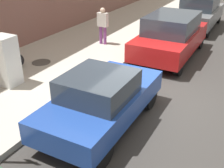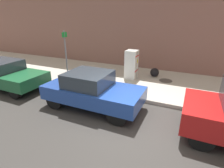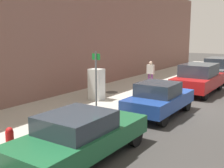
{
  "view_description": "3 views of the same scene",
  "coord_description": "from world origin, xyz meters",
  "px_view_note": "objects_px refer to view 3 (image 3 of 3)",
  "views": [
    {
      "loc": [
        2.7,
        -7.17,
        4.17
      ],
      "look_at": [
        -0.36,
        -1.42,
        0.94
      ],
      "focal_mm": 45.0,
      "sensor_mm": 36.0,
      "label": 1
    },
    {
      "loc": [
        5.07,
        1.42,
        3.47
      ],
      "look_at": [
        -0.6,
        -1.18,
        1.04
      ],
      "focal_mm": 28.0,
      "sensor_mm": 36.0,
      "label": 2
    },
    {
      "loc": [
        4.44,
        -12.86,
        3.47
      ],
      "look_at": [
        -1.97,
        -3.21,
        1.41
      ],
      "focal_mm": 45.0,
      "sensor_mm": 36.0,
      "label": 3
    }
  ],
  "objects_px": {
    "street_sign_post": "(96,82)",
    "fire_hydrant": "(10,141)",
    "parked_suv_red": "(199,78)",
    "parked_suv_gray": "(219,69)",
    "pedestrian_walking_far": "(151,72)",
    "trash_bag": "(97,89)",
    "parked_sedan_green": "(80,135)",
    "discarded_refrigerator": "(97,84)",
    "parked_hatchback_blue": "(159,98)"
  },
  "relations": [
    {
      "from": "fire_hydrant",
      "to": "parked_hatchback_blue",
      "type": "relative_size",
      "value": 0.21
    },
    {
      "from": "pedestrian_walking_far",
      "to": "parked_suv_red",
      "type": "height_order",
      "value": "pedestrian_walking_far"
    },
    {
      "from": "parked_suv_red",
      "to": "parked_suv_gray",
      "type": "xyz_separation_m",
      "value": [
        0.0,
        5.16,
        0.01
      ]
    },
    {
      "from": "discarded_refrigerator",
      "to": "parked_hatchback_blue",
      "type": "xyz_separation_m",
      "value": [
        3.65,
        -0.38,
        -0.2
      ]
    },
    {
      "from": "street_sign_post",
      "to": "parked_sedan_green",
      "type": "bearing_deg",
      "value": -61.05
    },
    {
      "from": "trash_bag",
      "to": "fire_hydrant",
      "type": "bearing_deg",
      "value": -70.01
    },
    {
      "from": "pedestrian_walking_far",
      "to": "parked_sedan_green",
      "type": "xyz_separation_m",
      "value": [
        3.03,
        -10.63,
        -0.36
      ]
    },
    {
      "from": "street_sign_post",
      "to": "trash_bag",
      "type": "relative_size",
      "value": 5.23
    },
    {
      "from": "pedestrian_walking_far",
      "to": "parked_hatchback_blue",
      "type": "xyz_separation_m",
      "value": [
        3.03,
        -5.37,
        -0.33
      ]
    },
    {
      "from": "trash_bag",
      "to": "parked_hatchback_blue",
      "type": "distance_m",
      "value": 4.73
    },
    {
      "from": "discarded_refrigerator",
      "to": "parked_suv_gray",
      "type": "height_order",
      "value": "parked_suv_gray"
    },
    {
      "from": "trash_bag",
      "to": "parked_suv_red",
      "type": "xyz_separation_m",
      "value": [
        4.46,
        4.07,
        0.49
      ]
    },
    {
      "from": "fire_hydrant",
      "to": "parked_hatchback_blue",
      "type": "xyz_separation_m",
      "value": [
        1.57,
        6.39,
        0.18
      ]
    },
    {
      "from": "pedestrian_walking_far",
      "to": "parked_suv_red",
      "type": "relative_size",
      "value": 0.36
    },
    {
      "from": "trash_bag",
      "to": "parked_suv_red",
      "type": "distance_m",
      "value": 6.06
    },
    {
      "from": "parked_sedan_green",
      "to": "parked_suv_gray",
      "type": "xyz_separation_m",
      "value": [
        0.0,
        16.04,
        0.19
      ]
    },
    {
      "from": "discarded_refrigerator",
      "to": "parked_hatchback_blue",
      "type": "distance_m",
      "value": 3.67
    },
    {
      "from": "street_sign_post",
      "to": "parked_sedan_green",
      "type": "distance_m",
      "value": 3.37
    },
    {
      "from": "discarded_refrigerator",
      "to": "trash_bag",
      "type": "height_order",
      "value": "discarded_refrigerator"
    },
    {
      "from": "fire_hydrant",
      "to": "street_sign_post",
      "type": "bearing_deg",
      "value": 89.94
    },
    {
      "from": "parked_hatchback_blue",
      "to": "parked_suv_red",
      "type": "relative_size",
      "value": 0.86
    },
    {
      "from": "street_sign_post",
      "to": "parked_sedan_green",
      "type": "height_order",
      "value": "street_sign_post"
    },
    {
      "from": "discarded_refrigerator",
      "to": "pedestrian_walking_far",
      "type": "height_order",
      "value": "pedestrian_walking_far"
    },
    {
      "from": "parked_suv_red",
      "to": "discarded_refrigerator",
      "type": "bearing_deg",
      "value": -124.83
    },
    {
      "from": "discarded_refrigerator",
      "to": "parked_suv_red",
      "type": "height_order",
      "value": "parked_suv_red"
    },
    {
      "from": "parked_suv_red",
      "to": "trash_bag",
      "type": "bearing_deg",
      "value": -137.61
    },
    {
      "from": "trash_bag",
      "to": "parked_suv_red",
      "type": "bearing_deg",
      "value": 42.39
    },
    {
      "from": "street_sign_post",
      "to": "fire_hydrant",
      "type": "xyz_separation_m",
      "value": [
        -0.0,
        -3.96,
        -1.08
      ]
    },
    {
      "from": "trash_bag",
      "to": "parked_suv_gray",
      "type": "bearing_deg",
      "value": 64.23
    },
    {
      "from": "fire_hydrant",
      "to": "trash_bag",
      "type": "height_order",
      "value": "fire_hydrant"
    },
    {
      "from": "parked_suv_red",
      "to": "parked_suv_gray",
      "type": "bearing_deg",
      "value": 90.0
    },
    {
      "from": "parked_suv_gray",
      "to": "parked_sedan_green",
      "type": "bearing_deg",
      "value": -90.0
    },
    {
      "from": "parked_sedan_green",
      "to": "parked_suv_gray",
      "type": "relative_size",
      "value": 0.99
    },
    {
      "from": "parked_sedan_green",
      "to": "parked_suv_gray",
      "type": "distance_m",
      "value": 16.04
    },
    {
      "from": "parked_suv_gray",
      "to": "trash_bag",
      "type": "bearing_deg",
      "value": -115.77
    },
    {
      "from": "trash_bag",
      "to": "parked_sedan_green",
      "type": "xyz_separation_m",
      "value": [
        4.46,
        -6.81,
        0.3
      ]
    },
    {
      "from": "discarded_refrigerator",
      "to": "parked_sedan_green",
      "type": "distance_m",
      "value": 6.72
    },
    {
      "from": "discarded_refrigerator",
      "to": "fire_hydrant",
      "type": "height_order",
      "value": "discarded_refrigerator"
    },
    {
      "from": "fire_hydrant",
      "to": "trash_bag",
      "type": "xyz_separation_m",
      "value": [
        -2.89,
        7.94,
        -0.16
      ]
    },
    {
      "from": "discarded_refrigerator",
      "to": "trash_bag",
      "type": "relative_size",
      "value": 3.09
    },
    {
      "from": "parked_sedan_green",
      "to": "trash_bag",
      "type": "bearing_deg",
      "value": 123.21
    },
    {
      "from": "fire_hydrant",
      "to": "parked_sedan_green",
      "type": "distance_m",
      "value": 1.94
    },
    {
      "from": "trash_bag",
      "to": "parked_suv_gray",
      "type": "distance_m",
      "value": 10.27
    },
    {
      "from": "street_sign_post",
      "to": "parked_suv_gray",
      "type": "relative_size",
      "value": 0.59
    },
    {
      "from": "fire_hydrant",
      "to": "parked_suv_gray",
      "type": "xyz_separation_m",
      "value": [
        1.57,
        17.17,
        0.34
      ]
    },
    {
      "from": "parked_hatchback_blue",
      "to": "trash_bag",
      "type": "bearing_deg",
      "value": 160.78
    },
    {
      "from": "street_sign_post",
      "to": "fire_hydrant",
      "type": "bearing_deg",
      "value": -90.06
    },
    {
      "from": "trash_bag",
      "to": "parked_suv_red",
      "type": "height_order",
      "value": "parked_suv_red"
    },
    {
      "from": "discarded_refrigerator",
      "to": "parked_sedan_green",
      "type": "bearing_deg",
      "value": -57.1
    },
    {
      "from": "trash_bag",
      "to": "parked_sedan_green",
      "type": "height_order",
      "value": "parked_sedan_green"
    }
  ]
}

